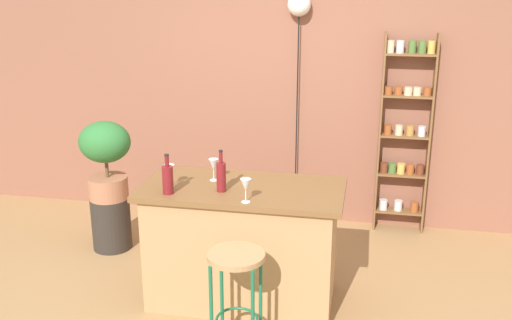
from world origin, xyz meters
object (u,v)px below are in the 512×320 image
at_px(bottle_soda_blue, 168,179).
at_px(wine_glass_right, 170,171).
at_px(plant_stool, 111,223).
at_px(wine_glass_left, 214,165).
at_px(bottle_vinegar, 221,176).
at_px(wine_glass_center, 246,186).
at_px(bar_stool, 236,278).
at_px(pendant_globe_light, 299,8).
at_px(potted_plant, 106,154).
at_px(spice_shelf, 405,132).

xyz_separation_m(bottle_soda_blue, wine_glass_right, (-0.03, 0.13, 0.01)).
xyz_separation_m(plant_stool, wine_glass_left, (1.09, -0.53, 0.78)).
height_order(bottle_vinegar, wine_glass_center, bottle_vinegar).
xyz_separation_m(bar_stool, pendant_globe_light, (0.10, 2.16, 1.52)).
xyz_separation_m(potted_plant, wine_glass_right, (0.82, -0.72, 0.14)).
height_order(bar_stool, wine_glass_left, wine_glass_left).
bearing_deg(pendant_globe_light, wine_glass_center, -93.30).
bearing_deg(plant_stool, pendant_globe_light, 31.21).
relative_size(potted_plant, pendant_globe_light, 0.31).
bearing_deg(bar_stool, potted_plant, 138.82).
bearing_deg(bar_stool, wine_glass_right, 138.67).
distance_m(wine_glass_left, wine_glass_right, 0.33).
distance_m(bottle_soda_blue, wine_glass_right, 0.13).
bearing_deg(wine_glass_left, bar_stool, -65.36).
height_order(bottle_soda_blue, pendant_globe_light, pendant_globe_light).
relative_size(plant_stool, potted_plant, 0.69).
xyz_separation_m(bar_stool, spice_shelf, (1.09, 2.13, 0.44)).
xyz_separation_m(bottle_vinegar, wine_glass_left, (-0.11, 0.20, 0.00)).
bearing_deg(spice_shelf, bar_stool, -117.09).
xyz_separation_m(bar_stool, potted_plant, (-1.42, 1.24, 0.35)).
height_order(potted_plant, bottle_soda_blue, bottle_soda_blue).
relative_size(potted_plant, wine_glass_center, 4.17).
bearing_deg(plant_stool, spice_shelf, 19.44).
bearing_deg(wine_glass_center, bottle_vinegar, 140.97).
bearing_deg(potted_plant, wine_glass_right, -41.07).
bearing_deg(potted_plant, bottle_soda_blue, -44.77).
xyz_separation_m(bottle_soda_blue, wine_glass_center, (0.56, -0.06, 0.01)).
relative_size(spice_shelf, wine_glass_left, 11.28).
height_order(potted_plant, wine_glass_center, potted_plant).
distance_m(wine_glass_right, pendant_globe_light, 2.05).
relative_size(spice_shelf, pendant_globe_light, 0.85).
height_order(bar_stool, potted_plant, potted_plant).
height_order(bottle_vinegar, pendant_globe_light, pendant_globe_light).
bearing_deg(pendant_globe_light, spice_shelf, -1.92).
bearing_deg(plant_stool, bottle_soda_blue, -44.77).
bearing_deg(spice_shelf, wine_glass_right, -136.45).
distance_m(potted_plant, wine_glass_right, 1.10).
bearing_deg(wine_glass_left, spice_shelf, 45.03).
relative_size(bar_stool, plant_stool, 1.46).
bearing_deg(bottle_soda_blue, bar_stool, -34.93).
height_order(spice_shelf, potted_plant, spice_shelf).
bearing_deg(potted_plant, bottle_vinegar, -31.40).
bearing_deg(spice_shelf, potted_plant, -160.56).
bearing_deg(pendant_globe_light, bottle_vinegar, -100.76).
bearing_deg(bottle_soda_blue, potted_plant, 135.23).
height_order(wine_glass_center, wine_glass_right, same).
distance_m(potted_plant, pendant_globe_light, 2.12).
xyz_separation_m(wine_glass_center, pendant_globe_light, (0.10, 1.82, 1.02)).
bearing_deg(potted_plant, wine_glass_center, -32.62).
relative_size(wine_glass_left, wine_glass_right, 1.00).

